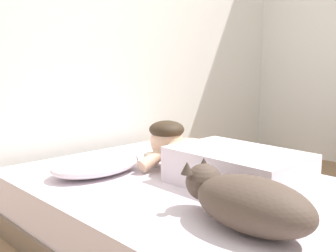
{
  "coord_description": "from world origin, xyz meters",
  "views": [
    {
      "loc": [
        -1.46,
        -0.87,
        0.94
      ],
      "look_at": [
        0.04,
        0.72,
        0.58
      ],
      "focal_mm": 43.19,
      "sensor_mm": 36.0,
      "label": 1
    }
  ],
  "objects_px": {
    "bed": "(196,218)",
    "coffee_cup": "(152,160)",
    "person_lying": "(215,160)",
    "dog": "(246,201)",
    "cell_phone": "(262,213)",
    "pillow": "(97,165)"
  },
  "relations": [
    {
      "from": "bed",
      "to": "coffee_cup",
      "type": "xyz_separation_m",
      "value": [
        0.09,
        0.44,
        0.2
      ]
    },
    {
      "from": "person_lying",
      "to": "dog",
      "type": "bearing_deg",
      "value": -129.35
    },
    {
      "from": "cell_phone",
      "to": "person_lying",
      "type": "bearing_deg",
      "value": 63.16
    },
    {
      "from": "bed",
      "to": "cell_phone",
      "type": "bearing_deg",
      "value": -100.38
    },
    {
      "from": "bed",
      "to": "person_lying",
      "type": "bearing_deg",
      "value": 0.55
    },
    {
      "from": "person_lying",
      "to": "coffee_cup",
      "type": "xyz_separation_m",
      "value": [
        -0.05,
        0.44,
        -0.07
      ]
    },
    {
      "from": "bed",
      "to": "cell_phone",
      "type": "xyz_separation_m",
      "value": [
        -0.08,
        -0.43,
        0.17
      ]
    },
    {
      "from": "pillow",
      "to": "coffee_cup",
      "type": "height_order",
      "value": "pillow"
    },
    {
      "from": "person_lying",
      "to": "dog",
      "type": "relative_size",
      "value": 1.6
    },
    {
      "from": "person_lying",
      "to": "dog",
      "type": "distance_m",
      "value": 0.6
    },
    {
      "from": "bed",
      "to": "dog",
      "type": "xyz_separation_m",
      "value": [
        -0.24,
        -0.46,
        0.27
      ]
    },
    {
      "from": "pillow",
      "to": "person_lying",
      "type": "distance_m",
      "value": 0.64
    },
    {
      "from": "pillow",
      "to": "coffee_cup",
      "type": "bearing_deg",
      "value": -11.71
    },
    {
      "from": "pillow",
      "to": "coffee_cup",
      "type": "distance_m",
      "value": 0.34
    },
    {
      "from": "pillow",
      "to": "cell_phone",
      "type": "xyz_separation_m",
      "value": [
        0.16,
        -0.94,
        -0.05
      ]
    },
    {
      "from": "cell_phone",
      "to": "bed",
      "type": "bearing_deg",
      "value": 79.62
    },
    {
      "from": "coffee_cup",
      "to": "dog",
      "type": "bearing_deg",
      "value": -110.28
    },
    {
      "from": "dog",
      "to": "coffee_cup",
      "type": "xyz_separation_m",
      "value": [
        0.33,
        0.9,
        -0.07
      ]
    },
    {
      "from": "pillow",
      "to": "coffee_cup",
      "type": "xyz_separation_m",
      "value": [
        0.33,
        -0.07,
        -0.02
      ]
    },
    {
      "from": "bed",
      "to": "coffee_cup",
      "type": "bearing_deg",
      "value": 78.1
    },
    {
      "from": "bed",
      "to": "dog",
      "type": "bearing_deg",
      "value": -117.54
    },
    {
      "from": "dog",
      "to": "pillow",
      "type": "bearing_deg",
      "value": 90.01
    }
  ]
}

